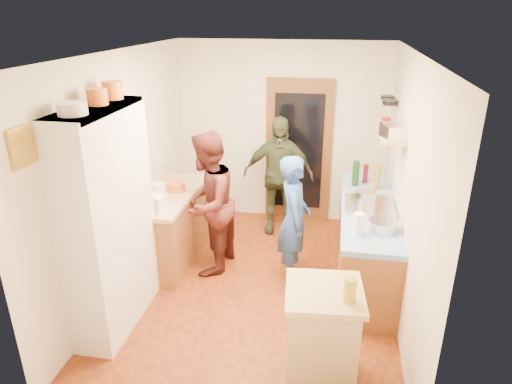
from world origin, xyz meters
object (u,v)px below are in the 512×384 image
(person_hob, at_px, (296,221))
(person_left, at_px, (212,203))
(right_counter_base, at_px, (365,243))
(hutch_body, at_px, (109,222))
(island_base, at_px, (321,339))
(person_back, at_px, (279,176))

(person_hob, xyz_separation_m, person_left, (-1.01, 0.09, 0.10))
(right_counter_base, bearing_deg, person_hob, -163.07)
(hutch_body, distance_m, person_left, 1.36)
(right_counter_base, distance_m, person_left, 1.87)
(person_left, bearing_deg, island_base, 46.68)
(person_left, xyz_separation_m, person_back, (0.65, 1.15, -0.03))
(right_counter_base, relative_size, person_hob, 1.45)
(right_counter_base, height_order, person_left, person_left)
(person_hob, bearing_deg, person_left, 76.34)
(person_hob, distance_m, person_left, 1.02)
(person_back, bearing_deg, island_base, -78.67)
(right_counter_base, height_order, island_base, island_base)
(person_hob, height_order, person_back, person_back)
(island_base, height_order, person_left, person_left)
(person_hob, height_order, person_left, person_left)
(hutch_body, bearing_deg, person_left, 59.11)
(hutch_body, relative_size, island_base, 2.56)
(hutch_body, distance_m, person_hob, 2.03)
(person_left, bearing_deg, person_back, 157.15)
(island_base, relative_size, person_left, 0.50)
(island_base, height_order, person_back, person_back)
(island_base, height_order, person_hob, person_hob)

